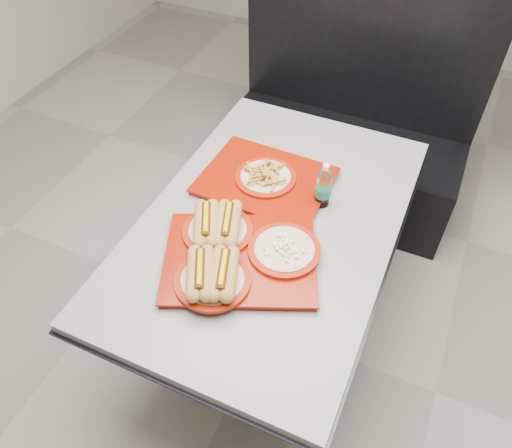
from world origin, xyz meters
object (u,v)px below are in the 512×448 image
at_px(booth_bench, 346,134).
at_px(tray_far, 266,179).
at_px(diner_table, 270,248).
at_px(tray_near, 234,253).
at_px(water_bottle, 323,187).

xyz_separation_m(booth_bench, tray_far, (-0.10, -0.92, 0.38)).
height_order(diner_table, tray_far, tray_far).
xyz_separation_m(diner_table, booth_bench, (0.00, 1.09, -0.18)).
bearing_deg(diner_table, booth_bench, 90.00).
bearing_deg(tray_near, water_bottle, 65.28).
height_order(tray_near, tray_far, tray_near).
height_order(booth_bench, tray_far, booth_bench).
relative_size(booth_bench, water_bottle, 7.07).
relative_size(tray_near, tray_far, 1.25).
bearing_deg(diner_table, water_bottle, 47.95).
xyz_separation_m(tray_near, tray_far, (-0.06, 0.41, -0.01)).
xyz_separation_m(diner_table, tray_far, (-0.10, 0.17, 0.19)).
xyz_separation_m(tray_near, water_bottle, (0.18, 0.39, 0.04)).
distance_m(booth_bench, tray_far, 1.00).
xyz_separation_m(diner_table, water_bottle, (0.14, 0.16, 0.25)).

